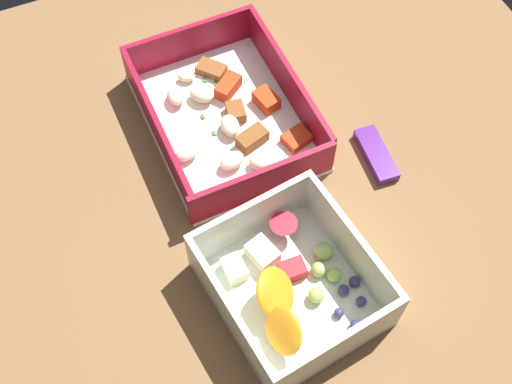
# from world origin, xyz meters

# --- Properties ---
(table_surface) EXTENTS (0.80, 0.80, 0.02)m
(table_surface) POSITION_xyz_m (0.00, 0.00, 0.01)
(table_surface) COLOR brown
(table_surface) RESTS_ON ground
(pasta_container) EXTENTS (0.22, 0.17, 0.05)m
(pasta_container) POSITION_xyz_m (-0.12, 0.00, 0.04)
(pasta_container) COLOR white
(pasta_container) RESTS_ON table_surface
(fruit_bowl) EXTENTS (0.17, 0.16, 0.06)m
(fruit_bowl) POSITION_xyz_m (0.09, -0.02, 0.04)
(fruit_bowl) COLOR silver
(fruit_bowl) RESTS_ON table_surface
(candy_bar) EXTENTS (0.07, 0.03, 0.01)m
(candy_bar) POSITION_xyz_m (-0.01, 0.13, 0.03)
(candy_bar) COLOR #51197A
(candy_bar) RESTS_ON table_surface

